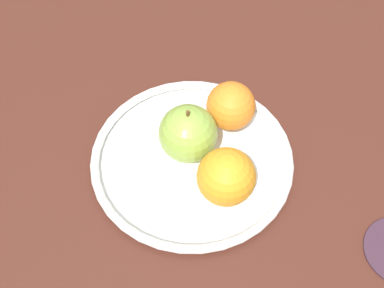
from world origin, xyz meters
TOP-DOWN VIEW (x-y plane):
  - ground_plane at (0.00, 0.00)cm, footprint 148.63×148.63cm
  - fruit_bowl at (0.00, 0.00)cm, footprint 28.33×28.33cm
  - apple at (-0.13, 1.15)cm, footprint 7.99×7.99cm
  - orange_front_right at (1.26, -7.00)cm, footprint 7.63×7.63cm
  - orange_front_left at (7.65, 2.95)cm, footprint 6.94×6.94cm

SIDE VIEW (x-z plane):
  - ground_plane at x=0.00cm, z-range -4.00..0.00cm
  - fruit_bowl at x=0.00cm, z-range 0.02..1.82cm
  - orange_front_left at x=7.65cm, z-range 1.80..8.74cm
  - orange_front_right at x=1.26cm, z-range 1.80..9.43cm
  - apple at x=-0.13cm, z-range 1.40..10.19cm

